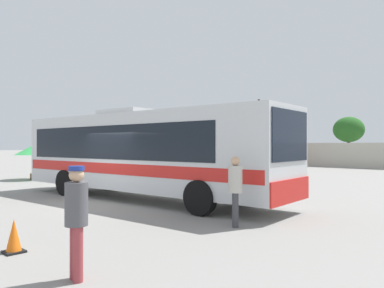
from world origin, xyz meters
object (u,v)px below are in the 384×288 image
at_px(parked_car_leftmost_black, 217,157).
at_px(roadside_tree_left, 281,128).
at_px(coach_bus_silver_red, 141,151).
at_px(attendant_by_bus_door, 235,187).
at_px(roadside_tree_midleft, 349,130).
at_px(parked_car_second_red, 268,158).
at_px(utility_pole_near, 259,129).
at_px(traffic_cone_on_apron, 14,236).
at_px(vendor_umbrella_near_gate_green, 35,150).
at_px(passenger_waiting_on_apron, 76,215).

relative_size(parked_car_leftmost_black, roadside_tree_left, 0.79).
height_order(coach_bus_silver_red, attendant_by_bus_door, coach_bus_silver_red).
xyz_separation_m(coach_bus_silver_red, roadside_tree_midleft, (-3.66, 31.53, 1.89)).
bearing_deg(coach_bus_silver_red, parked_car_leftmost_black, 122.68).
xyz_separation_m(parked_car_second_red, roadside_tree_midleft, (4.42, 9.06, 2.91)).
height_order(parked_car_leftmost_black, roadside_tree_left, roadside_tree_left).
height_order(coach_bus_silver_red, roadside_tree_left, roadside_tree_left).
xyz_separation_m(parked_car_leftmost_black, parked_car_second_red, (5.96, 0.60, 0.00)).
xyz_separation_m(attendant_by_bus_door, parked_car_leftmost_black, (-19.52, 23.29, -0.19)).
relative_size(coach_bus_silver_red, utility_pole_near, 1.58).
bearing_deg(roadside_tree_midleft, attendant_by_bus_door, -74.48).
bearing_deg(traffic_cone_on_apron, coach_bus_silver_red, 121.43).
bearing_deg(vendor_umbrella_near_gate_green, attendant_by_bus_door, -7.63).
bearing_deg(roadside_tree_left, coach_bus_silver_red, -69.45).
height_order(roadside_tree_left, roadside_tree_midleft, roadside_tree_left).
distance_m(utility_pole_near, roadside_tree_left, 3.25).
relative_size(attendant_by_bus_door, traffic_cone_on_apron, 2.76).
relative_size(passenger_waiting_on_apron, utility_pole_near, 0.23).
relative_size(attendant_by_bus_door, utility_pole_near, 0.23).
relative_size(roadside_tree_left, roadside_tree_midleft, 1.14).
height_order(parked_car_leftmost_black, parked_car_second_red, parked_car_second_red).
distance_m(roadside_tree_left, traffic_cone_on_apron, 41.23).
relative_size(parked_car_leftmost_black, roadside_tree_midleft, 0.89).
height_order(attendant_by_bus_door, traffic_cone_on_apron, attendant_by_bus_door).
bearing_deg(utility_pole_near, vendor_umbrella_near_gate_green, -85.17).
bearing_deg(traffic_cone_on_apron, parked_car_leftmost_black, 122.41).
relative_size(attendant_by_bus_door, roadside_tree_midleft, 0.35).
xyz_separation_m(coach_bus_silver_red, parked_car_second_red, (-8.08, 22.47, -1.03)).
relative_size(roadside_tree_midleft, traffic_cone_on_apron, 7.99).
relative_size(passenger_waiting_on_apron, roadside_tree_midleft, 0.34).
bearing_deg(attendant_by_bus_door, utility_pole_near, 121.75).
distance_m(parked_car_leftmost_black, utility_pole_near, 7.70).
bearing_deg(roadside_tree_left, attendant_by_bus_door, -62.34).
distance_m(parked_car_second_red, traffic_cone_on_apron, 30.93).
bearing_deg(roadside_tree_left, roadside_tree_midleft, -2.06).
bearing_deg(traffic_cone_on_apron, vendor_umbrella_near_gate_green, 154.75).
bearing_deg(utility_pole_near, parked_car_leftmost_black, -96.46).
bearing_deg(parked_car_leftmost_black, parked_car_second_red, 5.71).
relative_size(attendant_by_bus_door, passenger_waiting_on_apron, 1.02).
xyz_separation_m(passenger_waiting_on_apron, parked_car_leftmost_black, (-19.95, 27.92, -0.18)).
distance_m(coach_bus_silver_red, utility_pole_near, 31.82).
relative_size(utility_pole_near, roadside_tree_midleft, 1.48).
xyz_separation_m(vendor_umbrella_near_gate_green, parked_car_second_red, (2.79, 21.70, -0.95)).
bearing_deg(roadside_tree_midleft, vendor_umbrella_near_gate_green, -103.20).
relative_size(vendor_umbrella_near_gate_green, parked_car_leftmost_black, 0.51).
height_order(coach_bus_silver_red, utility_pole_near, utility_pole_near).
relative_size(attendant_by_bus_door, vendor_umbrella_near_gate_green, 0.76).
bearing_deg(vendor_umbrella_near_gate_green, passenger_waiting_on_apron, -22.10).
bearing_deg(attendant_by_bus_door, passenger_waiting_on_apron, -84.69).
relative_size(vendor_umbrella_near_gate_green, roadside_tree_midleft, 0.45).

